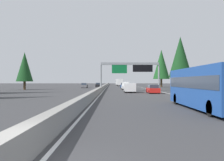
{
  "coord_description": "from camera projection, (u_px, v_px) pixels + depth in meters",
  "views": [
    {
      "loc": [
        -5.79,
        -2.08,
        2.11
      ],
      "look_at": [
        51.82,
        -2.07,
        2.22
      ],
      "focal_mm": 40.57,
      "sensor_mm": 36.0,
      "label": 1
    }
  ],
  "objects": [
    {
      "name": "ground_plane",
      "position": [
        104.0,
        89.0,
        65.79
      ],
      "size": [
        320.0,
        320.0,
        0.0
      ],
      "primitive_type": "plane",
      "color": "#38383A"
    },
    {
      "name": "median_barrier",
      "position": [
        105.0,
        86.0,
        85.79
      ],
      "size": [
        180.0,
        0.56,
        0.9
      ],
      "primitive_type": "cube",
      "color": "gray",
      "rests_on": "ground"
    },
    {
      "name": "shoulder_stripe_right",
      "position": [
        143.0,
        88.0,
        75.79
      ],
      "size": [
        160.0,
        0.16,
        0.01
      ],
      "primitive_type": "cube",
      "color": "silver",
      "rests_on": "ground"
    },
    {
      "name": "shoulder_stripe_median",
      "position": [
        106.0,
        88.0,
        75.79
      ],
      "size": [
        160.0,
        0.16,
        0.01
      ],
      "primitive_type": "cube",
      "color": "silver",
      "rests_on": "ground"
    },
    {
      "name": "sign_gantry_overhead",
      "position": [
        131.0,
        68.0,
        53.63
      ],
      "size": [
        0.5,
        12.68,
        6.04
      ],
      "color": "gray",
      "rests_on": "ground"
    },
    {
      "name": "bus_mid_left",
      "position": [
        205.0,
        86.0,
        18.86
      ],
      "size": [
        11.5,
        2.55,
        3.1
      ],
      "color": "#1E4793",
      "rests_on": "ground"
    },
    {
      "name": "minivan_near_right",
      "position": [
        130.0,
        87.0,
        46.36
      ],
      "size": [
        5.0,
        1.95,
        1.69
      ],
      "color": "white",
      "rests_on": "ground"
    },
    {
      "name": "sedan_mid_right",
      "position": [
        124.0,
        86.0,
        75.7
      ],
      "size": [
        4.4,
        1.8,
        1.47
      ],
      "color": "#1E4793",
      "rests_on": "ground"
    },
    {
      "name": "box_truck_distant_a",
      "position": [
        120.0,
        82.0,
        108.52
      ],
      "size": [
        8.5,
        2.4,
        2.95
      ],
      "color": "white",
      "rests_on": "ground"
    },
    {
      "name": "sedan_distant_b",
      "position": [
        153.0,
        89.0,
        43.32
      ],
      "size": [
        4.4,
        1.8,
        1.47
      ],
      "color": "red",
      "rests_on": "ground"
    },
    {
      "name": "sedan_far_center",
      "position": [
        127.0,
        84.0,
        112.83
      ],
      "size": [
        4.4,
        1.8,
        1.47
      ],
      "color": "#AD931E",
      "rests_on": "ground"
    },
    {
      "name": "pickup_far_right",
      "position": [
        126.0,
        86.0,
        63.09
      ],
      "size": [
        5.6,
        2.0,
        1.86
      ],
      "color": "white",
      "rests_on": "ground"
    },
    {
      "name": "bus_near_center",
      "position": [
        118.0,
        82.0,
        133.85
      ],
      "size": [
        11.5,
        2.55,
        3.1
      ],
      "color": "white",
      "rests_on": "ground"
    },
    {
      "name": "oncoming_near",
      "position": [
        98.0,
        85.0,
        89.26
      ],
      "size": [
        4.4,
        1.8,
        1.47
      ],
      "rotation": [
        0.0,
        0.0,
        3.14
      ],
      "color": "black",
      "rests_on": "ground"
    },
    {
      "name": "oncoming_far",
      "position": [
        84.0,
        86.0,
        77.71
      ],
      "size": [
        4.4,
        1.8,
        1.47
      ],
      "rotation": [
        0.0,
        0.0,
        3.14
      ],
      "color": "slate",
      "rests_on": "ground"
    },
    {
      "name": "conifer_right_mid",
      "position": [
        180.0,
        57.0,
        67.08
      ],
      "size": [
        6.12,
        6.12,
        13.91
      ],
      "color": "#4C3823",
      "rests_on": "ground"
    },
    {
      "name": "conifer_right_far",
      "position": [
        161.0,
        64.0,
        86.68
      ],
      "size": [
        5.65,
        5.65,
        12.83
      ],
      "color": "#4C3823",
      "rests_on": "ground"
    },
    {
      "name": "conifer_left_mid",
      "position": [
        25.0,
        67.0,
        60.93
      ],
      "size": [
        3.99,
        3.99,
        9.08
      ],
      "color": "#4C3823",
      "rests_on": "ground"
    }
  ]
}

